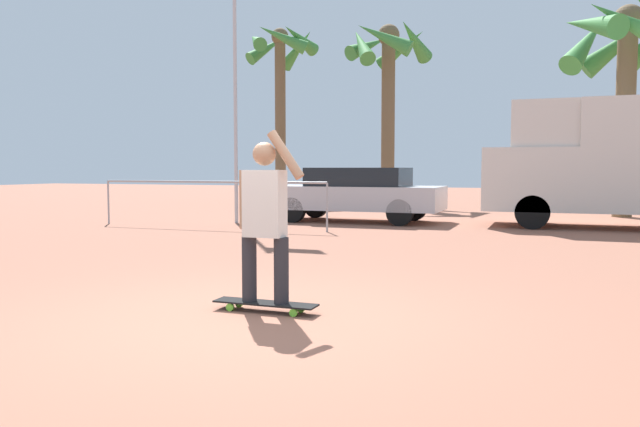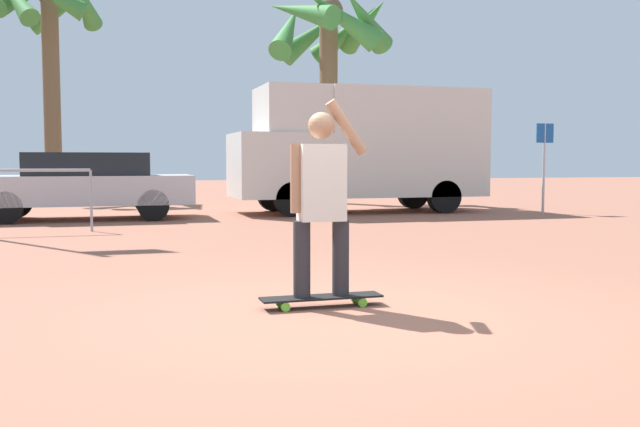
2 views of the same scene
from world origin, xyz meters
name	(u,v)px [view 1 (image 1 of 2)]	position (x,y,z in m)	size (l,w,h in m)	color
ground_plane	(248,321)	(0.00, 0.00, 0.00)	(80.00, 80.00, 0.00)	#935B47
skateboard	(265,304)	(-0.01, 0.38, 0.08)	(1.01, 0.22, 0.09)	black
person_skateboarder	(265,213)	(-0.01, 0.38, 0.94)	(0.65, 0.22, 1.62)	#28282D
camper_van	(626,159)	(4.07, 10.67, 1.56)	(5.87, 2.04, 2.88)	black
parked_car_silver	(356,193)	(-2.17, 10.32, 0.74)	(4.42, 1.85, 1.37)	black
palm_tree_near_van	(630,46)	(4.44, 14.38, 4.72)	(3.80, 3.79, 5.97)	brown
palm_tree_center_background	(387,64)	(-3.34, 17.96, 5.21)	(3.24, 3.14, 6.77)	brown
palm_tree_far_left	(280,64)	(-7.92, 18.56, 5.59)	(3.11, 3.12, 7.14)	brown
flagpole	(239,61)	(-4.74, 8.90, 3.98)	(1.09, 0.12, 6.84)	#B7B7BC
plaza_railing_segment	(210,187)	(-4.82, 7.58, 0.93)	(5.74, 0.05, 1.08)	#99999E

